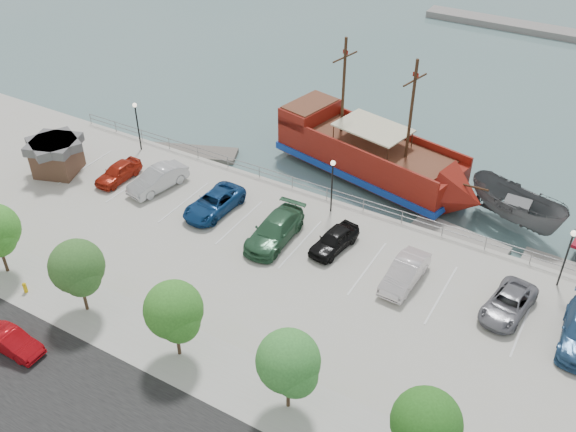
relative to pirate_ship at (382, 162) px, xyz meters
The scene contains 24 objects.
ground 13.60m from the pirate_ship, 94.18° to the right, with size 160.00×160.00×0.00m, color slate.
sidewalk 23.47m from the pirate_ship, 92.40° to the right, with size 100.00×4.00×0.05m, color #A8A7A0.
seawall_railing 5.73m from the pirate_ship, 99.88° to the right, with size 50.00×0.06×1.00m.
pirate_ship is the anchor object (origin of this frame).
patrol_boat 10.82m from the pirate_ship, ahead, with size 2.93×7.78×3.01m, color #58595B.
dock_west 16.37m from the pirate_ship, 164.94° to the right, with size 7.68×2.19×0.44m, color #696259.
dock_mid 9.19m from the pirate_ship, 27.96° to the right, with size 6.96×1.99×0.40m, color gray.
shed 25.74m from the pirate_ship, 149.74° to the right, with size 4.38×4.38×2.84m.
street_sedan 29.67m from the pirate_ship, 110.11° to the right, with size 1.35×3.86×1.27m, color #A6070E.
fire_hydrant 27.67m from the pirate_ship, 118.86° to the right, with size 0.26×0.26×0.76m.
lamp_post_left 20.31m from the pirate_ship, 159.94° to the right, with size 0.36×0.36×4.28m.
lamp_post_mid 7.28m from the pirate_ship, 98.05° to the right, with size 0.36×0.36×4.28m.
lamp_post_right 16.66m from the pirate_ship, 24.77° to the right, with size 0.36×0.36×4.28m.
tree_c 25.22m from the pirate_ship, 110.60° to the right, with size 3.30×3.20×5.00m.
tree_d 23.69m from the pirate_ship, 94.46° to the right, with size 3.30×3.20×5.00m.
tree_e 24.18m from the pirate_ship, 77.60° to the right, with size 3.30×3.20×5.00m.
tree_f 26.57m from the pirate_ship, 62.63° to the right, with size 3.30×3.20×5.00m.
parked_car_a 20.76m from the pirate_ship, 146.44° to the right, with size 1.66×4.13×1.41m, color #A4200F.
parked_car_b 17.59m from the pirate_ship, 141.91° to the right, with size 1.73×4.95×1.63m, color #BCBDBF.
parked_car_c 13.97m from the pirate_ship, 126.62° to the right, with size 2.42×5.24×1.46m, color navy.
parked_car_d 12.23m from the pirate_ship, 103.02° to the right, with size 2.33×5.74×1.67m, color #2D5D3D.
parked_car_e 10.77m from the pirate_ship, 83.73° to the right, with size 1.70×4.23×1.44m, color black.
parked_car_f 13.28m from the pirate_ship, 60.40° to the right, with size 1.64×4.71×1.55m, color silver.
parked_car_g 16.90m from the pirate_ship, 40.36° to the right, with size 2.20×4.77×1.33m, color slate.
Camera 1 is at (16.55, -28.12, 27.14)m, focal length 40.00 mm.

